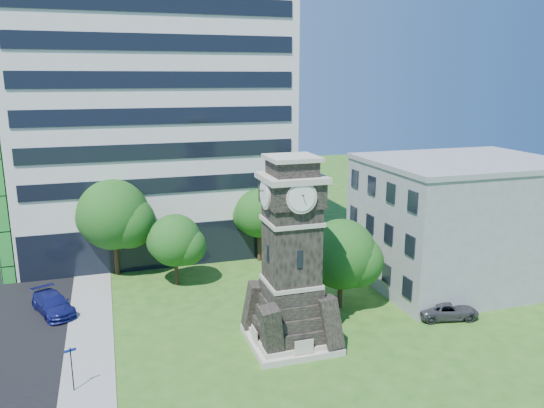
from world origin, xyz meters
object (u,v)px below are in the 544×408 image
object	(u,v)px
clock_tower	(291,265)
park_bench	(301,346)
street_sign	(72,364)
car_street_north	(53,304)
car_east_lot	(447,310)

from	to	relation	value
clock_tower	park_bench	distance (m)	5.01
park_bench	street_sign	xyz separation A→B (m)	(-13.32, -0.12, 1.12)
car_street_north	park_bench	world-z (taller)	car_street_north
clock_tower	car_street_north	bearing A→B (deg)	148.27
park_bench	car_street_north	bearing A→B (deg)	155.42
clock_tower	park_bench	xyz separation A→B (m)	(0.11, -1.58, -4.75)
car_east_lot	street_sign	size ratio (longest dim) A/B	1.68
street_sign	car_street_north	bearing A→B (deg)	79.78
car_street_north	park_bench	bearing A→B (deg)	-57.94
car_street_north	car_east_lot	world-z (taller)	car_street_north
clock_tower	car_street_north	distance (m)	18.32
clock_tower	car_street_north	xyz separation A→B (m)	(-15.09, 9.33, -4.56)
clock_tower	car_street_north	size ratio (longest dim) A/B	2.47
car_street_north	clock_tower	bearing A→B (deg)	-54.01
park_bench	street_sign	bearing A→B (deg)	-168.42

